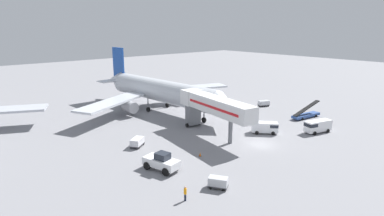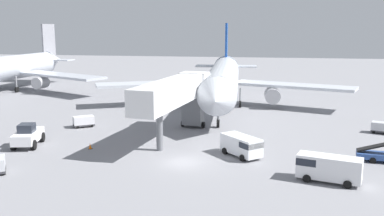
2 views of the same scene
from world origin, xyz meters
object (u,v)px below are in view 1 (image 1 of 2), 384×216
at_px(airplane_at_gate, 159,90).
at_px(baggage_cart_far_center, 218,182).
at_px(pushback_tug, 161,162).
at_px(jet_bridge, 211,106).
at_px(baggage_cart_mid_center, 264,103).
at_px(belt_loader_truck, 306,114).
at_px(ground_crew_worker_foreground, 185,193).
at_px(baggage_cart_outer_right, 137,142).
at_px(service_van_mid_left, 265,127).
at_px(safety_cone_alpha, 200,154).
at_px(service_van_mid_right, 317,126).

relative_size(airplane_at_gate, baggage_cart_far_center, 16.48).
bearing_deg(pushback_tug, jet_bridge, 21.78).
bearing_deg(airplane_at_gate, baggage_cart_mid_center, -32.93).
xyz_separation_m(belt_loader_truck, ground_crew_worker_foreground, (-41.27, -8.94, 0.16)).
bearing_deg(jet_bridge, baggage_cart_outer_right, 165.04).
xyz_separation_m(service_van_mid_left, safety_cone_alpha, (-16.35, -0.09, -0.90)).
xyz_separation_m(airplane_at_gate, ground_crew_worker_foreground, (-21.51, -35.11, -3.73)).
bearing_deg(baggage_cart_far_center, service_van_mid_right, 5.55).
bearing_deg(service_van_mid_left, airplane_at_gate, 100.26).
relative_size(jet_bridge, service_van_mid_right, 3.33).
distance_m(service_van_mid_left, baggage_cart_far_center, 23.20).
bearing_deg(safety_cone_alpha, ground_crew_worker_foreground, -139.89).
distance_m(service_van_mid_left, baggage_cart_mid_center, 20.93).
xyz_separation_m(jet_bridge, safety_cone_alpha, (-8.34, -6.16, -5.09)).
bearing_deg(service_van_mid_right, pushback_tug, 169.28).
bearing_deg(belt_loader_truck, pushback_tug, -179.10).
bearing_deg(pushback_tug, service_van_mid_left, 0.38).
relative_size(pushback_tug, service_van_mid_left, 1.16).
relative_size(belt_loader_truck, baggage_cart_mid_center, 2.56).
xyz_separation_m(service_van_mid_right, baggage_cart_far_center, (-29.00, -2.82, -0.50)).
distance_m(baggage_cart_far_center, safety_cone_alpha, 10.16).
height_order(service_van_mid_left, baggage_cart_far_center, service_van_mid_left).
bearing_deg(belt_loader_truck, baggage_cart_outer_right, 165.80).
height_order(airplane_at_gate, jet_bridge, airplane_at_gate).
bearing_deg(airplane_at_gate, service_van_mid_right, -69.24).
bearing_deg(safety_cone_alpha, jet_bridge, 36.44).
height_order(service_van_mid_right, service_van_mid_left, service_van_mid_right).
height_order(jet_bridge, pushback_tug, jet_bridge).
xyz_separation_m(jet_bridge, pushback_tug, (-15.57, -6.22, -4.20)).
bearing_deg(safety_cone_alpha, airplane_at_gate, 66.64).
bearing_deg(baggage_cart_mid_center, service_van_mid_right, -115.64).
xyz_separation_m(service_van_mid_right, baggage_cart_outer_right, (-28.96, 15.70, -0.49)).
distance_m(ground_crew_worker_foreground, safety_cone_alpha, 13.06).
bearing_deg(baggage_cart_mid_center, jet_bridge, -164.80).
distance_m(jet_bridge, pushback_tug, 17.29).
distance_m(belt_loader_truck, safety_cone_alpha, 31.30).
bearing_deg(baggage_cart_mid_center, ground_crew_worker_foreground, -153.67).
distance_m(jet_bridge, baggage_cart_mid_center, 25.91).
bearing_deg(service_van_mid_right, ground_crew_worker_foreground, -175.89).
xyz_separation_m(airplane_at_gate, pushback_tug, (-18.77, -26.78, -3.49)).
height_order(airplane_at_gate, baggage_cart_outer_right, airplane_at_gate).
distance_m(jet_bridge, belt_loader_truck, 24.07).
height_order(baggage_cart_mid_center, safety_cone_alpha, baggage_cart_mid_center).
bearing_deg(airplane_at_gate, baggage_cart_outer_right, -134.31).
bearing_deg(service_van_mid_right, safety_cone_alpha, 166.00).
xyz_separation_m(service_van_mid_right, service_van_mid_left, (-7.57, 6.05, -0.10)).
bearing_deg(service_van_mid_left, baggage_cart_outer_right, 155.74).
distance_m(service_van_mid_right, ground_crew_worker_foreground, 33.99).
distance_m(jet_bridge, service_van_mid_left, 10.89).
xyz_separation_m(service_van_mid_right, ground_crew_worker_foreground, (-33.90, -2.44, -0.35)).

